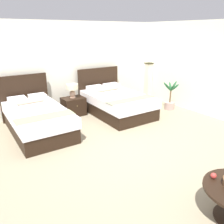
% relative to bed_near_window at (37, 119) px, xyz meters
% --- Properties ---
extents(ground_plane, '(10.02, 9.99, 0.02)m').
position_rel_bed_near_window_xyz_m(ground_plane, '(1.13, -2.00, -0.33)').
color(ground_plane, gray).
extents(wall_back, '(10.02, 0.12, 2.54)m').
position_rel_bed_near_window_xyz_m(wall_back, '(1.13, 1.20, 0.95)').
color(wall_back, white).
rests_on(wall_back, ground).
extents(wall_side_right, '(0.12, 5.59, 2.54)m').
position_rel_bed_near_window_xyz_m(wall_side_right, '(4.34, -1.60, 0.95)').
color(wall_side_right, white).
rests_on(wall_side_right, ground).
extents(bed_near_window, '(1.25, 2.20, 1.20)m').
position_rel_bed_near_window_xyz_m(bed_near_window, '(0.00, 0.00, 0.00)').
color(bed_near_window, black).
rests_on(bed_near_window, ground).
extents(bed_near_corner, '(1.41, 2.15, 1.19)m').
position_rel_bed_near_window_xyz_m(bed_near_corner, '(2.26, -0.00, 0.00)').
color(bed_near_corner, black).
rests_on(bed_near_corner, ground).
extents(nightstand, '(0.60, 0.49, 0.51)m').
position_rel_bed_near_window_xyz_m(nightstand, '(1.20, 0.56, -0.07)').
color(nightstand, black).
rests_on(nightstand, ground).
extents(table_lamp, '(0.32, 0.32, 0.38)m').
position_rel_bed_near_window_xyz_m(table_lamp, '(1.20, 0.58, 0.44)').
color(table_lamp, tan).
rests_on(table_lamp, nightstand).
extents(loose_apple, '(0.08, 0.08, 0.08)m').
position_rel_bed_near_window_xyz_m(loose_apple, '(1.13, -3.81, 0.17)').
color(loose_apple, '#B4352F').
rests_on(loose_apple, coffee_table).
extents(floor_lamp_corner, '(0.23, 0.23, 1.27)m').
position_rel_bed_near_window_xyz_m(floor_lamp_corner, '(3.95, 0.52, 0.31)').
color(floor_lamp_corner, '#292812').
rests_on(floor_lamp_corner, ground).
extents(potted_palm, '(0.50, 0.42, 0.87)m').
position_rel_bed_near_window_xyz_m(potted_palm, '(3.84, -0.60, -0.06)').
color(potted_palm, '#A78B84').
rests_on(potted_palm, ground).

